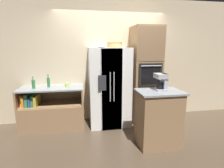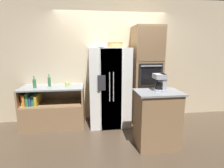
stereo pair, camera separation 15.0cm
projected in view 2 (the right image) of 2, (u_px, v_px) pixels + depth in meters
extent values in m
plane|color=#4C3D2D|center=(114.00, 123.00, 4.02)|extent=(20.00, 20.00, 0.00)
cube|color=beige|center=(111.00, 61.00, 4.12)|extent=(12.00, 0.06, 2.80)
cube|color=#93704C|center=(54.00, 114.00, 3.85)|extent=(1.31, 0.63, 0.52)
cube|color=#93704C|center=(53.00, 103.00, 3.80)|extent=(1.25, 0.58, 0.02)
cube|color=#93704C|center=(22.00, 97.00, 3.68)|extent=(0.04, 0.63, 0.34)
cube|color=#93704C|center=(83.00, 95.00, 3.85)|extent=(0.04, 0.63, 0.34)
cube|color=gray|center=(52.00, 87.00, 3.73)|extent=(1.31, 0.63, 0.03)
cube|color=orange|center=(24.00, 99.00, 3.67)|extent=(0.04, 0.31, 0.23)
cube|color=orange|center=(27.00, 99.00, 3.67)|extent=(0.04, 0.44, 0.23)
cube|color=#337A4C|center=(30.00, 98.00, 3.68)|extent=(0.06, 0.41, 0.26)
cube|color=#284C8E|center=(33.00, 99.00, 3.69)|extent=(0.04, 0.40, 0.19)
cube|color=#337A4C|center=(35.00, 99.00, 3.70)|extent=(0.06, 0.37, 0.22)
cube|color=gold|center=(38.00, 99.00, 3.71)|extent=(0.05, 0.47, 0.21)
cube|color=white|center=(109.00, 87.00, 3.86)|extent=(0.87, 0.69, 1.71)
cube|color=white|center=(111.00, 91.00, 3.51)|extent=(0.43, 0.02, 1.67)
cube|color=white|center=(112.00, 91.00, 3.51)|extent=(0.43, 0.02, 1.67)
cylinder|color=#B2B2B7|center=(110.00, 87.00, 3.46)|extent=(0.02, 0.02, 0.60)
cylinder|color=#B2B2B7|center=(113.00, 87.00, 3.47)|extent=(0.02, 0.02, 0.60)
cube|color=#2D2D33|center=(102.00, 83.00, 3.44)|extent=(0.16, 0.01, 0.31)
cube|color=#93704C|center=(146.00, 75.00, 3.97)|extent=(0.62, 0.59, 2.17)
cube|color=black|center=(151.00, 75.00, 3.65)|extent=(0.51, 0.04, 0.48)
cube|color=black|center=(151.00, 76.00, 3.64)|extent=(0.42, 0.01, 0.34)
cylinder|color=#B2B2B7|center=(152.00, 66.00, 3.58)|extent=(0.45, 0.02, 0.02)
cube|color=olive|center=(152.00, 44.00, 3.54)|extent=(0.58, 0.01, 0.70)
cube|color=#93704C|center=(157.00, 120.00, 3.01)|extent=(0.70, 0.50, 0.96)
cube|color=gray|center=(158.00, 92.00, 2.91)|extent=(0.76, 0.54, 0.03)
cylinder|color=tan|center=(115.00, 45.00, 3.77)|extent=(0.32, 0.32, 0.11)
torus|color=tan|center=(115.00, 42.00, 3.76)|extent=(0.34, 0.34, 0.03)
ellipsoid|color=white|center=(101.00, 46.00, 3.64)|extent=(0.24, 0.24, 0.07)
cylinder|color=#33723F|center=(49.00, 82.00, 3.72)|extent=(0.06, 0.06, 0.19)
cone|color=#33723F|center=(49.00, 77.00, 3.70)|extent=(0.06, 0.06, 0.03)
cylinder|color=#33723F|center=(49.00, 75.00, 3.69)|extent=(0.02, 0.02, 0.04)
cylinder|color=#33723F|center=(35.00, 84.00, 3.61)|extent=(0.07, 0.07, 0.17)
cone|color=#33723F|center=(34.00, 79.00, 3.59)|extent=(0.07, 0.07, 0.04)
cylinder|color=#33723F|center=(34.00, 77.00, 3.58)|extent=(0.02, 0.02, 0.03)
cylinder|color=#B2D166|center=(67.00, 84.00, 3.74)|extent=(0.08, 0.08, 0.09)
torus|color=#B2D166|center=(69.00, 84.00, 3.75)|extent=(0.06, 0.01, 0.06)
cube|color=#B2B2B7|center=(159.00, 90.00, 2.97)|extent=(0.19, 0.22, 0.02)
cylinder|color=black|center=(158.00, 86.00, 2.95)|extent=(0.11, 0.11, 0.12)
cube|color=#B2B2B7|center=(163.00, 82.00, 2.95)|extent=(0.06, 0.19, 0.29)
cube|color=#B2B2B7|center=(160.00, 76.00, 2.92)|extent=(0.19, 0.22, 0.08)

